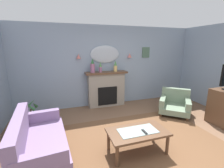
% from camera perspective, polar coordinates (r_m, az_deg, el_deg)
% --- Properties ---
extents(floor, '(6.97, 6.16, 0.10)m').
position_cam_1_polar(floor, '(3.48, 13.14, -22.00)').
color(floor, brown).
rests_on(floor, ground).
extents(wall_back, '(6.97, 0.10, 2.61)m').
position_cam_1_polar(wall_back, '(5.29, -0.98, 6.55)').
color(wall_back, '#8C9EB2').
rests_on(wall_back, ground).
extents(patterned_rug, '(3.20, 2.40, 0.01)m').
position_cam_1_polar(patterned_rug, '(3.59, 11.45, -19.61)').
color(patterned_rug, brown).
rests_on(patterned_rug, ground).
extents(fireplace, '(1.36, 0.36, 1.16)m').
position_cam_1_polar(fireplace, '(5.17, -2.04, -1.94)').
color(fireplace, gray).
rests_on(fireplace, ground).
extents(mantel_vase_centre, '(0.14, 0.14, 0.44)m').
position_cam_1_polar(mantel_vase_centre, '(4.89, -7.13, 6.37)').
color(mantel_vase_centre, '#9E6084').
rests_on(mantel_vase_centre, fireplace).
extents(mantel_vase_right, '(0.10, 0.10, 0.33)m').
position_cam_1_polar(mantel_vase_right, '(4.94, -4.26, 6.27)').
color(mantel_vase_right, '#9E6084').
rests_on(mantel_vase_right, fireplace).
extents(mantel_vase_left, '(0.12, 0.12, 0.35)m').
position_cam_1_polar(mantel_vase_left, '(5.09, 1.24, 6.45)').
color(mantel_vase_left, tan).
rests_on(mantel_vase_left, fireplace).
extents(wall_mirror, '(0.96, 0.06, 0.56)m').
position_cam_1_polar(wall_mirror, '(5.13, -2.60, 10.84)').
color(wall_mirror, '#B2BCC6').
extents(wall_sconce_left, '(0.14, 0.14, 0.14)m').
position_cam_1_polar(wall_sconce_left, '(4.92, -12.15, 9.85)').
color(wall_sconce_left, '#D17066').
extents(wall_sconce_right, '(0.14, 0.14, 0.14)m').
position_cam_1_polar(wall_sconce_right, '(5.37, 6.45, 10.36)').
color(wall_sconce_right, '#D17066').
extents(framed_picture, '(0.28, 0.03, 0.36)m').
position_cam_1_polar(framed_picture, '(5.72, 12.27, 11.24)').
color(framed_picture, '#4C6B56').
extents(coffee_table, '(1.10, 0.60, 0.45)m').
position_cam_1_polar(coffee_table, '(3.06, 9.34, -17.49)').
color(coffee_table, brown).
rests_on(coffee_table, ground).
extents(tv_remote, '(0.04, 0.16, 0.02)m').
position_cam_1_polar(tv_remote, '(3.00, 11.79, -16.80)').
color(tv_remote, black).
rests_on(tv_remote, coffee_table).
extents(floral_couch, '(1.01, 1.78, 0.76)m').
position_cam_1_polar(floral_couch, '(3.32, -26.22, -17.41)').
color(floral_couch, gray).
rests_on(floral_couch, ground).
extents(armchair_in_corner, '(1.14, 1.14, 0.71)m').
position_cam_1_polar(armchair_in_corner, '(5.03, 22.00, -6.60)').
color(armchair_in_corner, gray).
rests_on(armchair_in_corner, ground).
extents(potted_plant_small_fern, '(0.34, 0.32, 0.61)m').
position_cam_1_polar(potted_plant_small_fern, '(4.65, -27.49, -9.23)').
color(potted_plant_small_fern, '#474C56').
rests_on(potted_plant_small_fern, ground).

